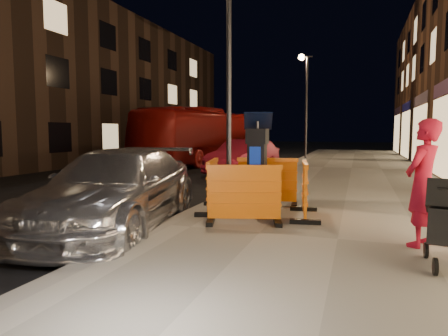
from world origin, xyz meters
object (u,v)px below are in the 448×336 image
(barrier_front, at_px, (244,195))
(bus_doubledecker, at_px, (204,163))
(car_silver, at_px, (117,228))
(barrier_bldgside, at_px, (305,190))
(man, at_px, (423,183))
(car_red, at_px, (244,174))
(parking_kiosk, at_px, (257,167))
(barrier_back, at_px, (267,182))
(barrier_kerbside, at_px, (213,185))

(barrier_front, height_order, bus_doubledecker, bus_doubledecker)
(car_silver, relative_size, bus_doubledecker, 0.47)
(barrier_front, bearing_deg, barrier_bldgside, 29.15)
(barrier_bldgside, bearing_deg, man, -136.60)
(car_silver, bearing_deg, barrier_front, 1.44)
(barrier_bldgside, distance_m, car_silver, 3.64)
(barrier_bldgside, distance_m, car_red, 9.02)
(bus_doubledecker, height_order, man, man)
(man, bearing_deg, parking_kiosk, -85.01)
(barrier_front, height_order, car_silver, barrier_front)
(bus_doubledecker, bearing_deg, barrier_back, -57.00)
(barrier_back, height_order, barrier_kerbside, same)
(barrier_front, distance_m, man, 2.87)
(car_silver, height_order, bus_doubledecker, bus_doubledecker)
(barrier_kerbside, height_order, barrier_bldgside, same)
(barrier_bldgside, relative_size, bus_doubledecker, 0.13)
(parking_kiosk, distance_m, barrier_back, 1.04)
(parking_kiosk, relative_size, man, 1.04)
(car_silver, bearing_deg, car_red, 82.02)
(car_red, relative_size, bus_doubledecker, 0.41)
(barrier_back, height_order, barrier_bldgside, same)
(parking_kiosk, relative_size, barrier_kerbside, 1.40)
(barrier_kerbside, relative_size, bus_doubledecker, 0.13)
(parking_kiosk, bearing_deg, car_silver, -159.82)
(barrier_bldgside, xyz_separation_m, bus_doubledecker, (-7.21, 12.93, -0.68))
(parking_kiosk, height_order, barrier_kerbside, parking_kiosk)
(car_silver, distance_m, man, 5.26)
(barrier_kerbside, height_order, man, man)
(barrier_back, height_order, car_red, barrier_back)
(parking_kiosk, xyz_separation_m, barrier_back, (0.00, 0.95, -0.42))
(barrier_front, height_order, barrier_back, same)
(man, bearing_deg, car_red, -118.65)
(parking_kiosk, height_order, barrier_back, parking_kiosk)
(barrier_back, bearing_deg, car_red, 101.88)
(barrier_front, distance_m, car_red, 9.60)
(bus_doubledecker, bearing_deg, parking_kiosk, -58.76)
(barrier_bldgside, bearing_deg, barrier_front, 126.15)
(barrier_front, height_order, car_red, barrier_front)
(barrier_back, distance_m, barrier_bldgside, 1.34)
(parking_kiosk, xyz_separation_m, barrier_bldgside, (0.95, 0.00, -0.42))
(barrier_bldgside, bearing_deg, bus_doubledecker, 20.29)
(barrier_kerbside, bearing_deg, man, -123.79)
(barrier_kerbside, bearing_deg, car_silver, 122.50)
(parking_kiosk, bearing_deg, barrier_bldgside, -10.85)
(car_silver, relative_size, man, 2.75)
(parking_kiosk, height_order, barrier_front, parking_kiosk)
(man, bearing_deg, car_silver, -58.21)
(parking_kiosk, height_order, barrier_bldgside, parking_kiosk)
(barrier_bldgside, height_order, man, man)
(barrier_front, distance_m, barrier_bldgside, 1.34)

